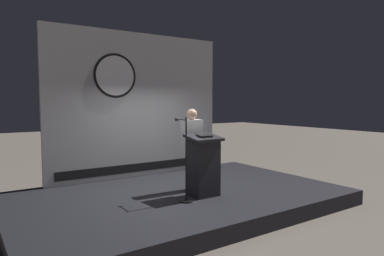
{
  "coord_description": "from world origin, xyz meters",
  "views": [
    {
      "loc": [
        -3.61,
        -5.78,
        2.13
      ],
      "look_at": [
        0.25,
        -0.09,
        1.59
      ],
      "focal_mm": 32.3,
      "sensor_mm": 36.0,
      "label": 1
    }
  ],
  "objects": [
    {
      "name": "speaker_person",
      "position": [
        0.3,
        -0.01,
        1.15
      ],
      "size": [
        0.4,
        0.26,
        1.67
      ],
      "color": "black",
      "rests_on": "stage_platform"
    },
    {
      "name": "podium",
      "position": [
        0.25,
        -0.49,
        0.89
      ],
      "size": [
        0.64,
        0.5,
        1.2
      ],
      "color": "#26262B",
      "rests_on": "stage_platform"
    },
    {
      "name": "banner_display",
      "position": [
        -0.01,
        1.85,
        2.02
      ],
      "size": [
        4.42,
        0.12,
        3.44
      ],
      "color": "silver",
      "rests_on": "stage_platform"
    },
    {
      "name": "stage_platform",
      "position": [
        0.0,
        0.0,
        0.15
      ],
      "size": [
        6.4,
        4.0,
        0.3
      ],
      "primitive_type": "cube",
      "color": "black",
      "rests_on": "ground"
    },
    {
      "name": "ground_plane",
      "position": [
        0.0,
        0.0,
        0.0
      ],
      "size": [
        40.0,
        40.0,
        0.0
      ],
      "primitive_type": "plane",
      "color": "#6B6056"
    },
    {
      "name": "microphone_stand",
      "position": [
        -0.25,
        -0.59,
        0.84
      ],
      "size": [
        0.24,
        0.49,
        1.54
      ],
      "color": "black",
      "rests_on": "stage_platform"
    }
  ]
}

